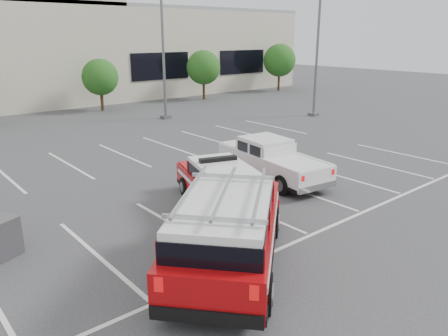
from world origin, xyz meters
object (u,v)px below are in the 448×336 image
object	(u,v)px
tree_far_right	(280,61)
tree_right	(204,69)
white_pickup	(271,163)
fire_chief_suv	(222,189)
light_pole_right	(318,43)
tree_mid_right	(101,78)
light_pole_mid	(163,43)
ladder_suv	(227,235)

from	to	relation	value
tree_far_right	tree_right	bearing A→B (deg)	-180.00
tree_far_right	white_pickup	world-z (taller)	tree_far_right
tree_right	white_pickup	xyz separation A→B (m)	(-12.11, -20.35, -2.12)
fire_chief_suv	tree_far_right	bearing A→B (deg)	58.52
tree_far_right	light_pole_right	world-z (taller)	light_pole_right
tree_mid_right	light_pole_mid	bearing A→B (deg)	-72.48
ladder_suv	tree_far_right	bearing A→B (deg)	90.01
tree_mid_right	ladder_suv	world-z (taller)	tree_mid_right
tree_far_right	light_pole_mid	xyz separation A→B (m)	(-18.09, -6.05, 2.14)
tree_far_right	light_pole_mid	world-z (taller)	light_pole_mid
tree_far_right	fire_chief_suv	bearing A→B (deg)	-140.02
light_pole_right	fire_chief_suv	size ratio (longest dim) A/B	1.96
light_pole_right	tree_far_right	bearing A→B (deg)	52.96
tree_mid_right	fire_chief_suv	distance (m)	22.42
tree_mid_right	white_pickup	xyz separation A→B (m)	(-2.11, -20.35, -1.85)
tree_mid_right	light_pole_right	bearing A→B (deg)	-47.83
tree_right	fire_chief_suv	xyz separation A→B (m)	(-15.76, -21.60, -2.07)
light_pole_mid	ladder_suv	bearing A→B (deg)	-118.41
white_pickup	tree_mid_right	bearing A→B (deg)	91.71
light_pole_mid	fire_chief_suv	distance (m)	17.91
light_pole_mid	fire_chief_suv	bearing A→B (deg)	-116.25
fire_chief_suv	tree_right	bearing A→B (deg)	72.42
fire_chief_suv	ladder_suv	distance (m)	3.99
tree_right	light_pole_mid	xyz separation A→B (m)	(-8.09, -6.05, 2.41)
tree_right	tree_far_right	xyz separation A→B (m)	(10.00, 0.00, 0.27)
tree_mid_right	white_pickup	size ratio (longest dim) A/B	0.72
tree_mid_right	light_pole_mid	world-z (taller)	light_pole_mid
tree_mid_right	tree_right	size ratio (longest dim) A/B	0.90
white_pickup	ladder_suv	world-z (taller)	ladder_suv
tree_right	light_pole_right	bearing A→B (deg)	-85.69
light_pole_mid	fire_chief_suv	world-z (taller)	light_pole_mid
tree_mid_right	tree_far_right	distance (m)	20.01
white_pickup	ladder_suv	size ratio (longest dim) A/B	0.94
white_pickup	tree_right	bearing A→B (deg)	66.87
white_pickup	light_pole_mid	bearing A→B (deg)	81.93
fire_chief_suv	ladder_suv	size ratio (longest dim) A/B	0.88
fire_chief_suv	ladder_suv	bearing A→B (deg)	-109.34
light_pole_mid	light_pole_right	size ratio (longest dim) A/B	1.00
tree_far_right	ladder_suv	size ratio (longest dim) A/B	0.82
tree_far_right	light_pole_mid	bearing A→B (deg)	-161.52
tree_far_right	white_pickup	size ratio (longest dim) A/B	0.87
tree_far_right	ladder_suv	xyz separation A→B (m)	(-28.20, -24.74, -2.12)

